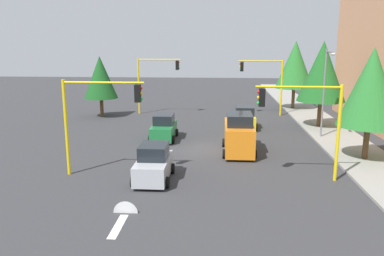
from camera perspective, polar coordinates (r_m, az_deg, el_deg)
ground_plane at (r=27.89m, az=1.68°, el=-3.11°), size 120.00×120.00×0.00m
sidewalk_kerb at (r=34.03m, az=20.01°, el=-0.91°), size 80.00×4.00×0.15m
lane_arrow_near at (r=17.52m, az=-10.09°, el=-12.84°), size 2.40×1.10×1.10m
traffic_signal_far_right at (r=41.57m, az=-5.45°, el=7.75°), size 0.36×4.59×5.91m
traffic_signal_far_left at (r=41.27m, az=10.57°, el=7.46°), size 0.36×4.59×5.79m
traffic_signal_near_left at (r=21.67m, az=16.12°, el=2.15°), size 0.36×4.59×5.29m
traffic_signal_near_right at (r=22.22m, az=-13.71°, el=2.81°), size 0.36×4.59×5.45m
street_lamp_curbside at (r=31.69m, az=18.98°, el=6.09°), size 2.15×0.28×7.00m
tree_roadside_far at (r=45.71m, az=14.84°, el=8.94°), size 4.23×4.23×7.74m
tree_roadside_mid at (r=36.07m, az=18.53°, el=7.84°), size 4.18×4.18×7.63m
tree_opposite_side at (r=40.85m, az=-13.28°, el=7.22°), size 3.41×3.41×6.19m
tree_roadside_near at (r=26.73m, az=24.77°, el=5.42°), size 3.95×3.95×7.21m
delivery_van_orange at (r=26.89m, az=6.87°, el=-0.95°), size 4.80×2.22×2.77m
car_yellow at (r=34.93m, az=7.66°, el=1.43°), size 3.73×2.10×1.98m
car_green at (r=30.59m, az=-4.15°, el=-0.03°), size 3.89×1.99×1.98m
car_silver at (r=21.60m, az=-5.63°, el=-5.28°), size 3.76×2.01×1.98m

